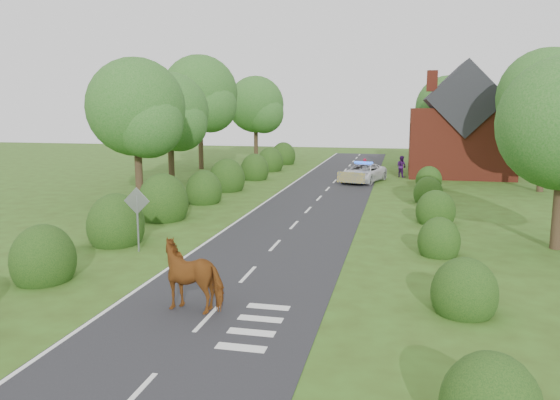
% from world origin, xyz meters
% --- Properties ---
extents(ground, '(120.00, 120.00, 0.00)m').
position_xyz_m(ground, '(0.00, 0.00, 0.00)').
color(ground, '#354918').
extents(road, '(6.00, 70.00, 0.02)m').
position_xyz_m(road, '(0.00, 15.00, 0.01)').
color(road, black).
rests_on(road, ground).
extents(road_markings, '(4.96, 70.00, 0.01)m').
position_xyz_m(road_markings, '(-1.60, 12.93, 0.03)').
color(road_markings, white).
rests_on(road_markings, road).
extents(hedgerow_left, '(2.75, 50.41, 3.00)m').
position_xyz_m(hedgerow_left, '(-6.51, 11.69, 0.75)').
color(hedgerow_left, '#123310').
rests_on(hedgerow_left, ground).
extents(hedgerow_right, '(2.10, 45.78, 2.10)m').
position_xyz_m(hedgerow_right, '(6.60, 11.21, 0.55)').
color(hedgerow_right, '#123310').
rests_on(hedgerow_right, ground).
extents(tree_left_a, '(5.74, 5.60, 8.38)m').
position_xyz_m(tree_left_a, '(-9.75, 11.86, 5.34)').
color(tree_left_a, '#332316').
rests_on(tree_left_a, ground).
extents(tree_left_b, '(5.74, 5.60, 8.07)m').
position_xyz_m(tree_left_b, '(-11.25, 19.86, 5.04)').
color(tree_left_b, '#332316').
rests_on(tree_left_b, ground).
extents(tree_left_c, '(6.97, 6.80, 10.22)m').
position_xyz_m(tree_left_c, '(-12.70, 29.83, 6.53)').
color(tree_left_c, '#332316').
rests_on(tree_left_c, ground).
extents(tree_left_d, '(6.15, 6.00, 8.89)m').
position_xyz_m(tree_left_d, '(-10.23, 39.85, 5.64)').
color(tree_left_d, '#332316').
rests_on(tree_left_d, ground).
extents(tree_right_b, '(6.56, 6.40, 9.40)m').
position_xyz_m(tree_right_b, '(14.29, 21.84, 5.94)').
color(tree_right_b, '#332316').
rests_on(tree_right_b, ground).
extents(tree_right_c, '(6.15, 6.00, 8.58)m').
position_xyz_m(tree_right_c, '(9.27, 37.85, 5.34)').
color(tree_right_c, '#332316').
rests_on(tree_right_c, ground).
extents(road_sign, '(1.06, 0.08, 2.53)m').
position_xyz_m(road_sign, '(-5.00, 2.00, 1.65)').
color(road_sign, gray).
rests_on(road_sign, ground).
extents(house, '(8.00, 7.40, 9.17)m').
position_xyz_m(house, '(9.49, 30.00, 3.79)').
color(house, maroon).
rests_on(house, ground).
extents(cow, '(2.31, 1.27, 1.62)m').
position_xyz_m(cow, '(-0.63, -3.22, 0.81)').
color(cow, brown).
rests_on(cow, ground).
extents(police_van, '(3.61, 5.49, 1.54)m').
position_xyz_m(police_van, '(2.11, 24.20, 0.70)').
color(police_van, silver).
rests_on(police_van, ground).
extents(pedestrian_red, '(0.65, 0.51, 1.57)m').
position_xyz_m(pedestrian_red, '(2.02, 26.66, 0.79)').
color(pedestrian_red, maroon).
rests_on(pedestrian_red, ground).
extents(pedestrian_purple, '(1.07, 1.05, 1.74)m').
position_xyz_m(pedestrian_purple, '(4.90, 27.85, 0.87)').
color(pedestrian_purple, '#381350').
rests_on(pedestrian_purple, ground).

